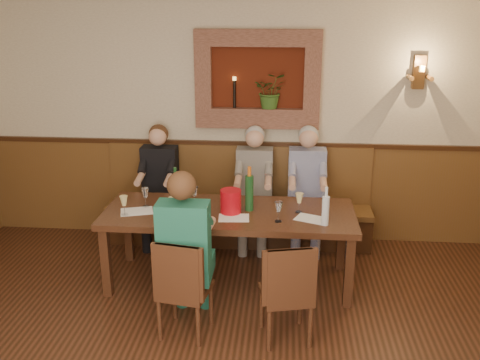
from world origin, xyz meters
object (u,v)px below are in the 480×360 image
object	(u,v)px
person_bench_mid	(254,199)
spittoon_bucket	(231,201)
chair_near_left	(185,306)
chair_near_right	(286,311)
wine_bottle_green_b	(176,191)
dining_table	(229,218)
person_bench_left	(160,196)
water_bottle	(325,210)
person_chair_front	(187,263)
wine_bottle_green_a	(249,192)
bench	(238,215)
person_bench_right	(306,200)

from	to	relation	value
person_bench_mid	spittoon_bucket	xyz separation A→B (m)	(-0.17, -0.87, 0.30)
spittoon_bucket	person_bench_mid	bearing A→B (deg)	79.08
chair_near_left	chair_near_right	bearing A→B (deg)	10.17
chair_near_right	wine_bottle_green_b	size ratio (longest dim) A/B	2.19
dining_table	person_bench_left	bearing A→B (deg)	136.42
spittoon_bucket	water_bottle	xyz separation A→B (m)	(0.87, -0.22, 0.03)
person_chair_front	water_bottle	size ratio (longest dim) A/B	3.96
chair_near_left	chair_near_right	size ratio (longest dim) A/B	1.00
wine_bottle_green_a	water_bottle	xyz separation A→B (m)	(0.70, -0.30, -0.04)
chair_near_right	spittoon_bucket	size ratio (longest dim) A/B	3.91
dining_table	bench	world-z (taller)	bench
chair_near_right	person_bench_left	bearing A→B (deg)	116.28
chair_near_right	chair_near_left	bearing A→B (deg)	166.83
person_chair_front	wine_bottle_green_b	world-z (taller)	person_chair_front
person_bench_left	person_bench_right	xyz separation A→B (m)	(1.65, -0.00, 0.01)
person_bench_mid	spittoon_bucket	distance (m)	0.94
dining_table	person_chair_front	xyz separation A→B (m)	(-0.27, -0.78, -0.09)
dining_table	chair_near_left	size ratio (longest dim) A/B	2.72
spittoon_bucket	person_chair_front	bearing A→B (deg)	-111.63
chair_near_left	spittoon_bucket	distance (m)	1.11
wine_bottle_green_a	water_bottle	size ratio (longest dim) A/B	1.22
wine_bottle_green_b	wine_bottle_green_a	bearing A→B (deg)	-1.85
chair_near_left	spittoon_bucket	world-z (taller)	spittoon_bucket
dining_table	water_bottle	distance (m)	0.95
wine_bottle_green_b	person_bench_left	bearing A→B (deg)	114.79
person_bench_left	wine_bottle_green_b	xyz separation A→B (m)	(0.36, -0.77, 0.35)
dining_table	chair_near_left	xyz separation A→B (m)	(-0.28, -0.91, -0.42)
person_bench_right	person_bench_left	bearing A→B (deg)	179.98
bench	person_bench_right	world-z (taller)	person_bench_right
chair_near_left	chair_near_right	world-z (taller)	chair_near_right
person_bench_right	spittoon_bucket	size ratio (longest dim) A/B	6.15
chair_near_left	wine_bottle_green_a	xyz separation A→B (m)	(0.47, 0.96, 0.68)
chair_near_left	person_bench_mid	bearing A→B (deg)	85.29
dining_table	wine_bottle_green_a	distance (m)	0.32
person_chair_front	spittoon_bucket	distance (m)	0.84
bench	chair_near_right	world-z (taller)	bench
dining_table	person_bench_mid	size ratio (longest dim) A/B	1.74
wine_bottle_green_a	chair_near_right	bearing A→B (deg)	-68.87
spittoon_bucket	wine_bottle_green_a	world-z (taller)	wine_bottle_green_a
bench	person_bench_mid	world-z (taller)	person_bench_mid
chair_near_left	wine_bottle_green_a	size ratio (longest dim) A/B	2.02
person_bench_left	wine_bottle_green_a	xyz separation A→B (m)	(1.07, -0.80, 0.37)
chair_near_left	wine_bottle_green_a	bearing A→B (deg)	74.13
chair_near_left	spittoon_bucket	xyz separation A→B (m)	(0.30, 0.88, 0.61)
wine_bottle_green_b	water_bottle	bearing A→B (deg)	-12.76
chair_near_left	water_bottle	world-z (taller)	water_bottle
bench	chair_near_left	bearing A→B (deg)	-98.53
bench	person_bench_left	size ratio (longest dim) A/B	2.19
wine_bottle_green_a	spittoon_bucket	bearing A→B (deg)	-155.14
person_bench_left	person_chair_front	bearing A→B (deg)	-69.43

